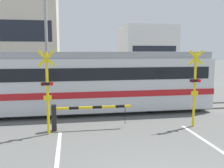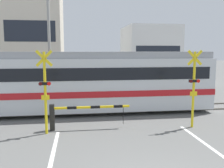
{
  "view_description": "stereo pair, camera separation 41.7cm",
  "coord_description": "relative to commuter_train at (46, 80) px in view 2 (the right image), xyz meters",
  "views": [
    {
      "loc": [
        -2.32,
        -4.74,
        3.41
      ],
      "look_at": [
        0.0,
        8.68,
        1.6
      ],
      "focal_mm": 40.0,
      "sensor_mm": 36.0,
      "label": 1
    },
    {
      "loc": [
        -1.9,
        -4.8,
        3.41
      ],
      "look_at": [
        0.0,
        8.68,
        1.6
      ],
      "focal_mm": 40.0,
      "sensor_mm": 36.0,
      "label": 2
    }
  ],
  "objects": [
    {
      "name": "rail_track_near",
      "position": [
        3.6,
        -0.72,
        -1.76
      ],
      "size": [
        50.0,
        0.1,
        0.08
      ],
      "color": "#5B564C",
      "rests_on": "ground_plane"
    },
    {
      "name": "rail_track_far",
      "position": [
        3.6,
        0.72,
        -1.76
      ],
      "size": [
        50.0,
        0.1,
        0.08
      ],
      "color": "#5B564C",
      "rests_on": "ground_plane"
    },
    {
      "name": "commuter_train",
      "position": [
        0.0,
        0.0,
        0.0
      ],
      "size": [
        18.28,
        3.04,
        3.37
      ],
      "color": "silver",
      "rests_on": "ground_plane"
    },
    {
      "name": "crossing_barrier_near",
      "position": [
        1.44,
        -3.28,
        -1.05
      ],
      "size": [
        3.48,
        0.2,
        1.14
      ],
      "color": "black",
      "rests_on": "ground_plane"
    },
    {
      "name": "crossing_barrier_far",
      "position": [
        5.77,
        3.17,
        -1.05
      ],
      "size": [
        3.48,
        0.2,
        1.14
      ],
      "color": "black",
      "rests_on": "ground_plane"
    },
    {
      "name": "crossing_signal_left",
      "position": [
        0.41,
        -3.69,
        0.11
      ],
      "size": [
        0.68,
        0.15,
        3.45
      ],
      "color": "yellow",
      "rests_on": "ground_plane"
    },
    {
      "name": "crossing_signal_right",
      "position": [
        6.8,
        -3.69,
        0.11
      ],
      "size": [
        0.68,
        0.15,
        3.45
      ],
      "color": "yellow",
      "rests_on": "ground_plane"
    },
    {
      "name": "pedestrian",
      "position": [
        2.7,
        5.33,
        -0.92
      ],
      "size": [
        0.38,
        0.22,
        1.55
      ],
      "color": "brown",
      "rests_on": "ground_plane"
    },
    {
      "name": "building_left_of_street",
      "position": [
        -2.42,
        12.85,
        2.92
      ],
      "size": [
        5.35,
        6.36,
        9.44
      ],
      "color": "beige",
      "rests_on": "ground_plane"
    },
    {
      "name": "building_right_of_street",
      "position": [
        9.6,
        12.85,
        1.21
      ],
      "size": [
        5.3,
        6.36,
        6.02
      ],
      "color": "white",
      "rests_on": "ground_plane"
    },
    {
      "name": "utility_pole_streetside",
      "position": [
        -0.34,
        5.67,
        2.43
      ],
      "size": [
        0.22,
        0.22,
        8.46
      ],
      "color": "gray",
      "rests_on": "ground_plane"
    }
  ]
}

